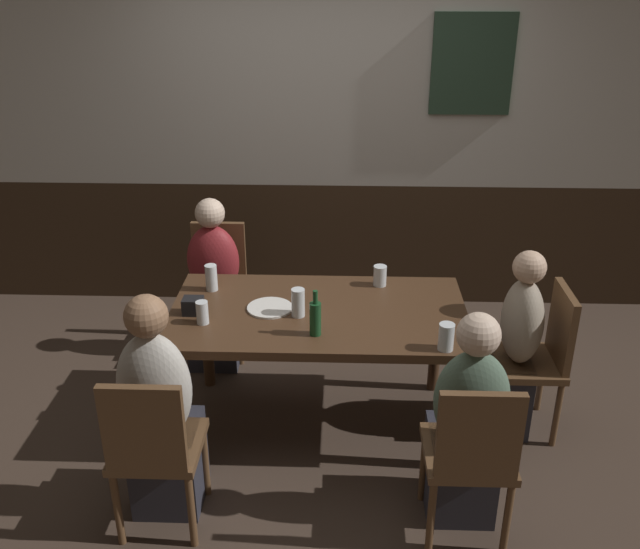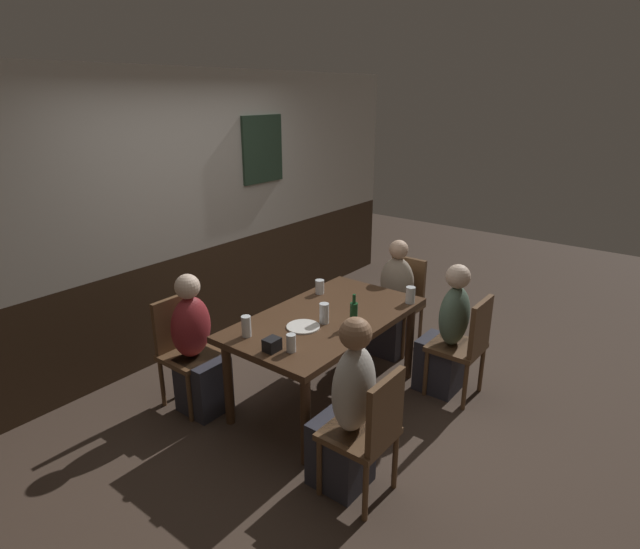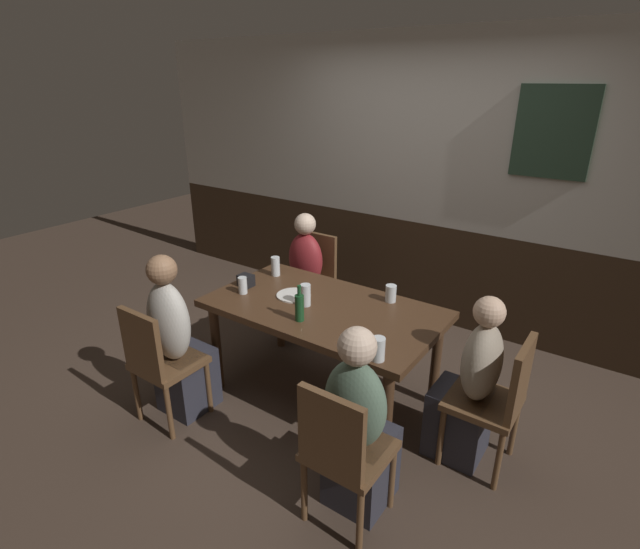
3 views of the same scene
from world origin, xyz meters
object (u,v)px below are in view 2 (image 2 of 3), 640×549
chair_right_near (466,342)px  chair_left_far (184,346)px  tumbler_short (320,287)px  plate_white_large (303,327)px  chair_left_near (369,429)px  beer_glass_tall (324,315)px  beer_bottle_green (354,313)px  condiment_caddy (272,345)px  chair_head_east (402,298)px  person_head_east (393,306)px  pint_glass_stout (291,344)px  dining_table (326,326)px  person_left_near (347,418)px  pint_glass_amber (246,327)px  beer_glass_half (410,296)px  person_left_far (197,355)px  person_right_near (447,339)px

chair_right_near → chair_left_far: 2.25m
tumbler_short → plate_white_large: bearing=-152.3°
chair_left_near → beer_glass_tall: beer_glass_tall is taller
chair_left_near → plate_white_large: size_ratio=3.51×
beer_bottle_green → plate_white_large: bearing=133.8°
chair_left_near → condiment_caddy: bearing=87.2°
chair_head_east → chair_right_near: bearing=-120.5°
person_head_east → pint_glass_stout: 1.71m
condiment_caddy → chair_left_near: bearing=-92.8°
dining_table → person_head_east: size_ratio=1.47×
person_left_near → beer_glass_tall: size_ratio=7.59×
person_left_near → plate_white_large: bearing=58.1°
dining_table → chair_left_near: chair_left_near is taller
person_head_east → tumbler_short: 0.86m
beer_bottle_green → pint_glass_amber: bearing=141.1°
beer_glass_half → pint_glass_stout: bearing=169.8°
dining_table → beer_glass_tall: 0.19m
pint_glass_stout → person_head_east: bearing=5.7°
person_left_near → dining_table: bearing=44.8°
pint_glass_amber → pint_glass_stout: bearing=-86.7°
condiment_caddy → person_left_far: bearing=92.9°
beer_glass_tall → beer_glass_half: beer_glass_tall is taller
person_left_near → beer_bottle_green: person_left_near is taller
tumbler_short → condiment_caddy: (-1.02, -0.39, -0.01)m
beer_glass_half → person_head_east: bearing=42.7°
chair_left_near → person_right_near: bearing=6.5°
chair_right_near → pint_glass_stout: size_ratio=7.04×
person_left_far → pint_glass_stout: 0.94m
person_right_near → beer_glass_tall: (-0.82, 0.64, 0.33)m
beer_glass_tall → pint_glass_amber: beer_glass_tall is taller
pint_glass_stout → condiment_caddy: size_ratio=1.14×
tumbler_short → pint_glass_stout: pint_glass_stout is taller
chair_head_east → pint_glass_amber: pint_glass_amber is taller
tumbler_short → person_left_near: bearing=-135.6°
chair_left_far → beer_bottle_green: (0.71, -1.13, 0.34)m
dining_table → chair_right_near: 1.14m
chair_left_far → beer_glass_tall: size_ratio=5.61×
person_left_near → condiment_caddy: bearing=86.6°
chair_right_near → pint_glass_stout: bearing=151.9°
person_left_far → beer_bottle_green: bearing=-53.9°
chair_left_near → person_left_far: bearing=90.0°
dining_table → plate_white_large: size_ratio=6.48×
pint_glass_stout → beer_bottle_green: size_ratio=0.50×
person_head_east → pint_glass_stout: size_ratio=8.84×
person_right_near → person_left_far: person_right_near is taller
beer_glass_tall → beer_bottle_green: (0.10, -0.20, 0.03)m
chair_right_near → condiment_caddy: chair_right_near is taller
chair_right_near → pint_glass_amber: (-1.34, 1.11, 0.31)m
chair_left_far → tumbler_short: bearing=-26.8°
tumbler_short → person_left_far: bearing=160.6°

